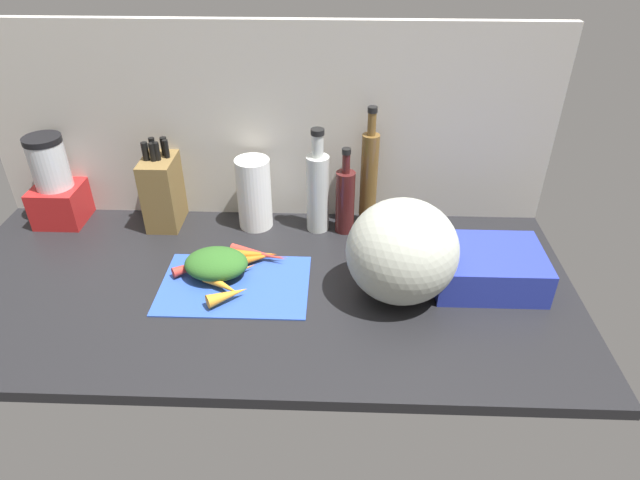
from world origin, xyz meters
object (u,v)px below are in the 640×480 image
Objects in this scene: winter_squash at (402,252)px; blender_appliance at (56,186)px; carrot_6 at (222,285)px; paper_towel_roll at (254,193)px; carrot_5 at (259,254)px; dish_rack at (487,267)px; cutting_board at (235,284)px; carrot_7 at (236,272)px; carrot_3 at (256,254)px; carrot_0 at (257,258)px; carrot_2 at (228,295)px; bottle_1 at (345,200)px; knife_block at (163,189)px; carrot_1 at (202,263)px; bottle_0 at (318,190)px; carrot_4 at (259,256)px; bottle_2 at (369,177)px.

blender_appliance is (-103.45, 33.82, -1.38)cm from winter_squash.
paper_towel_roll is at bearing 82.71° from carrot_6.
dish_rack reaches higher than carrot_5.
cutting_board is 3.82cm from carrot_7.
cutting_board is 12.24cm from carrot_3.
blender_appliance is at bearing 161.44° from carrot_0.
carrot_2 is 47.67cm from bottle_1.
carrot_6 is (-7.55, -12.93, 0.30)cm from carrot_0.
bottle_1 is (29.54, 25.38, 8.94)cm from carrot_7.
knife_block is at bearing 124.22° from carrot_6.
carrot_2 reaches higher than carrot_0.
bottle_0 is (31.32, 22.94, 11.36)cm from carrot_1.
winter_squash is at bearing -19.81° from carrot_5.
bottle_1 is 45.84cm from dish_rack.
carrot_4 is 0.50× the size of bottle_0.
paper_towel_roll is (11.85, 24.18, 9.03)cm from carrot_1.
carrot_2 is at bearing -33.31° from blender_appliance.
carrot_2 is at bearing -93.12° from paper_towel_roll.
carrot_7 is 0.44× the size of dish_rack.
dish_rack is at bearing 0.27° from carrot_7.
winter_squash is (43.52, -2.07, 13.20)cm from cutting_board.
carrot_4 is (5.59, 18.66, -0.71)cm from carrot_2.
blender_appliance is (-59.81, 28.22, 10.37)cm from carrot_7.
carrot_4 is at bearing 73.33° from carrot_2.
bottle_2 reaches higher than carrot_4.
carrot_0 is 15.36cm from carrot_1.
dish_rack is at bearing -5.61° from carrot_0.
knife_block is 0.72× the size of bottle_2.
winter_squash reaches higher than carrot_3.
knife_block is (-26.57, 32.18, 11.07)cm from cutting_board.
bottle_0 is (81.07, -1.92, 1.35)cm from blender_appliance.
carrot_5 is 68.69cm from blender_appliance.
winter_squash is at bearing -166.04° from dish_rack.
winter_squash is 0.98× the size of dish_rack.
carrot_2 is at bearing -56.52° from knife_block.
bottle_1 is (29.85, 36.26, 8.19)cm from carrot_2.
knife_block is (-26.45, 28.64, 9.63)cm from carrot_7.
bottle_2 is 44.24cm from dish_rack.
carrot_6 is 0.42× the size of dish_rack.
cutting_board is at bearing -93.07° from paper_towel_roll.
winter_squash is (38.36, -13.38, 11.72)cm from carrot_4.
knife_block is 63.24cm from bottle_2.
dish_rack is (77.55, -3.03, 2.75)cm from carrot_1.
dish_rack is (62.50, -6.14, 2.81)cm from carrot_0.
carrot_1 is at bearing -163.93° from carrot_4.
carrot_2 is 0.38× the size of dish_rack.
carrot_2 is 19.91cm from carrot_5.
blender_appliance is (-49.75, 24.86, 10.01)cm from carrot_1.
blender_appliance is at bearing 152.09° from cutting_board.
carrot_6 is at bearing 117.14° from carrot_2.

